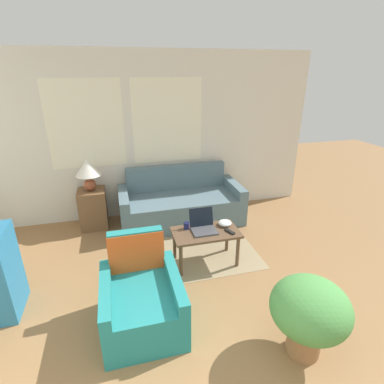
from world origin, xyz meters
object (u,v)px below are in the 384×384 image
(armchair, at_px, (142,300))
(snack_bowl, at_px, (225,223))
(laptop, at_px, (203,226))
(tv_remote, at_px, (230,232))
(coffee_table, at_px, (206,236))
(potted_plant, at_px, (309,311))
(couch, at_px, (180,205))
(table_lamp, at_px, (88,170))
(cup_navy, at_px, (186,226))

(armchair, height_order, snack_bowl, armchair)
(laptop, distance_m, tv_remote, 0.34)
(snack_bowl, xyz_separation_m, tv_remote, (-0.00, -0.18, -0.02))
(coffee_table, xyz_separation_m, potted_plant, (0.44, -1.48, 0.07))
(armchair, bearing_deg, couch, 67.33)
(potted_plant, bearing_deg, armchair, 151.72)
(couch, bearing_deg, table_lamp, 174.29)
(table_lamp, relative_size, snack_bowl, 2.86)
(snack_bowl, bearing_deg, laptop, -172.64)
(tv_remote, height_order, potted_plant, potted_plant)
(table_lamp, relative_size, laptop, 1.60)
(armchair, bearing_deg, snack_bowl, 36.46)
(table_lamp, xyz_separation_m, tv_remote, (1.68, -1.46, -0.47))
(coffee_table, xyz_separation_m, cup_navy, (-0.22, 0.13, 0.11))
(table_lamp, height_order, potted_plant, table_lamp)
(table_lamp, distance_m, cup_navy, 1.77)
(snack_bowl, bearing_deg, potted_plant, -84.40)
(armchair, bearing_deg, table_lamp, 103.66)
(laptop, height_order, potted_plant, potted_plant)
(couch, bearing_deg, laptop, -88.81)
(couch, relative_size, laptop, 6.34)
(cup_navy, bearing_deg, armchair, -126.50)
(couch, distance_m, snack_bowl, 1.21)
(couch, height_order, table_lamp, table_lamp)
(armchair, relative_size, snack_bowl, 4.99)
(couch, bearing_deg, potted_plant, -79.94)
(coffee_table, relative_size, laptop, 2.72)
(cup_navy, bearing_deg, table_lamp, 133.76)
(table_lamp, xyz_separation_m, laptop, (1.38, -1.32, -0.43))
(laptop, bearing_deg, table_lamp, 136.34)
(armchair, xyz_separation_m, potted_plant, (1.32, -0.71, 0.20))
(table_lamp, xyz_separation_m, potted_plant, (1.84, -2.85, -0.48))
(table_lamp, relative_size, coffee_table, 0.59)
(couch, height_order, armchair, couch)
(couch, bearing_deg, tv_remote, -76.34)
(snack_bowl, bearing_deg, table_lamp, 142.78)
(cup_navy, bearing_deg, laptop, -22.16)
(potted_plant, bearing_deg, table_lamp, 122.83)
(coffee_table, height_order, snack_bowl, snack_bowl)
(coffee_table, distance_m, cup_navy, 0.27)
(couch, height_order, potted_plant, couch)
(snack_bowl, bearing_deg, tv_remote, -91.36)
(tv_remote, distance_m, potted_plant, 1.39)
(table_lamp, relative_size, tv_remote, 3.12)
(snack_bowl, bearing_deg, armchair, -143.54)
(potted_plant, bearing_deg, tv_remote, 96.52)
(laptop, bearing_deg, coffee_table, -67.02)
(couch, height_order, tv_remote, couch)
(coffee_table, bearing_deg, laptop, 112.98)
(cup_navy, xyz_separation_m, potted_plant, (0.65, -1.61, -0.04))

